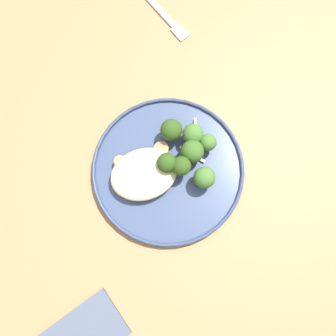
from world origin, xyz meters
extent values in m
plane|color=#665B51|center=(0.00, 0.00, 0.00)|extent=(6.00, 6.00, 0.00)
cube|color=#9E754C|center=(0.00, 0.00, 0.72)|extent=(1.40, 1.00, 0.04)
cube|color=olive|center=(0.64, 0.44, 0.35)|extent=(0.06, 0.06, 0.70)
cylinder|color=#38476B|center=(-0.05, -0.03, 0.74)|extent=(0.29, 0.29, 0.01)
torus|color=#334162|center=(-0.05, -0.03, 0.75)|extent=(0.29, 0.29, 0.01)
ellipsoid|color=beige|center=(-0.09, -0.03, 0.77)|extent=(0.12, 0.10, 0.04)
cylinder|color=beige|center=(-0.09, -0.02, 0.76)|extent=(0.03, 0.03, 0.01)
cylinder|color=#988766|center=(-0.09, -0.02, 0.77)|extent=(0.03, 0.03, 0.00)
cylinder|color=beige|center=(-0.12, -0.01, 0.76)|extent=(0.03, 0.03, 0.01)
cylinder|color=#988766|center=(-0.12, -0.01, 0.77)|extent=(0.03, 0.03, 0.00)
cylinder|color=#E5C689|center=(-0.13, 0.01, 0.76)|extent=(0.02, 0.02, 0.01)
cylinder|color=#958159|center=(-0.13, 0.01, 0.77)|extent=(0.02, 0.02, 0.00)
cylinder|color=#DBB77A|center=(-0.05, 0.01, 0.76)|extent=(0.03, 0.03, 0.01)
cylinder|color=#8E774F|center=(-0.05, 0.01, 0.77)|extent=(0.03, 0.03, 0.00)
cylinder|color=#89A356|center=(0.02, 0.01, 0.76)|extent=(0.01, 0.01, 0.02)
sphere|color=#42702D|center=(0.02, 0.01, 0.78)|extent=(0.04, 0.04, 0.04)
cylinder|color=#7A994C|center=(0.01, -0.02, 0.76)|extent=(0.01, 0.01, 0.02)
sphere|color=#386023|center=(0.01, -0.02, 0.78)|extent=(0.04, 0.04, 0.04)
cylinder|color=#7A994C|center=(-0.05, -0.03, 0.76)|extent=(0.02, 0.02, 0.03)
sphere|color=#2D4C19|center=(-0.05, -0.03, 0.79)|extent=(0.04, 0.04, 0.04)
cylinder|color=#7A994C|center=(0.01, -0.07, 0.76)|extent=(0.02, 0.02, 0.02)
sphere|color=#42702D|center=(0.01, -0.07, 0.78)|extent=(0.04, 0.04, 0.04)
cylinder|color=#89A356|center=(0.04, -0.01, 0.76)|extent=(0.02, 0.02, 0.02)
sphere|color=#42702D|center=(0.04, -0.01, 0.78)|extent=(0.03, 0.03, 0.03)
cylinder|color=#89A356|center=(-0.02, 0.03, 0.76)|extent=(0.02, 0.02, 0.02)
sphere|color=#2D4C19|center=(-0.02, 0.03, 0.78)|extent=(0.04, 0.04, 0.04)
cylinder|color=#89A356|center=(-0.02, -0.04, 0.76)|extent=(0.01, 0.01, 0.03)
sphere|color=#2D4C19|center=(-0.02, -0.04, 0.79)|extent=(0.04, 0.04, 0.04)
cube|color=silver|center=(-0.01, -0.03, 0.75)|extent=(0.04, 0.01, 0.00)
cube|color=silver|center=(0.03, 0.03, 0.75)|extent=(0.02, 0.05, 0.00)
cube|color=silver|center=(0.01, -0.02, 0.75)|extent=(0.04, 0.05, 0.00)
cube|color=silver|center=(0.04, 0.34, 0.74)|extent=(0.06, 0.14, 0.00)
cube|color=silver|center=(0.07, 0.25, 0.74)|extent=(0.03, 0.04, 0.00)
camera|label=1|loc=(-0.09, -0.17, 1.38)|focal=36.62mm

